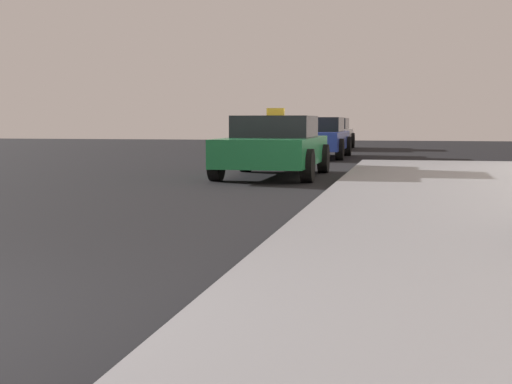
% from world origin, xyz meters
% --- Properties ---
extents(car_green, '(2.00, 4.12, 1.43)m').
position_xyz_m(car_green, '(0.43, 11.77, 0.65)').
color(car_green, '#196638').
rests_on(car_green, ground_plane).
extents(car_blue, '(1.92, 4.37, 1.27)m').
position_xyz_m(car_blue, '(0.33, 19.82, 0.65)').
color(car_blue, '#233899').
rests_on(car_blue, ground_plane).
extents(car_white, '(1.98, 4.20, 1.27)m').
position_xyz_m(car_white, '(-0.10, 27.01, 0.65)').
color(car_white, white).
rests_on(car_white, ground_plane).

